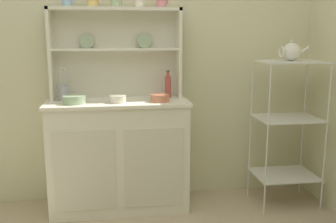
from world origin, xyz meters
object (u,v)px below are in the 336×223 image
(cup_sky_0, at_px, (67,0))
(jam_bottle, at_px, (168,86))
(hutch_cabinet, at_px, (119,154))
(hutch_shelf_unit, at_px, (116,46))
(porcelain_teapot, at_px, (291,52))
(bakers_rack, at_px, (287,118))
(bowl_mixing_large, at_px, (74,100))
(utensil_jar, at_px, (65,93))

(cup_sky_0, height_order, jam_bottle, cup_sky_0)
(hutch_cabinet, height_order, hutch_shelf_unit, hutch_shelf_unit)
(porcelain_teapot, bearing_deg, hutch_cabinet, 174.87)
(cup_sky_0, relative_size, jam_bottle, 0.42)
(bakers_rack, distance_m, porcelain_teapot, 0.51)
(bakers_rack, bearing_deg, cup_sky_0, 171.80)
(bakers_rack, xyz_separation_m, cup_sky_0, (-1.66, 0.24, 0.89))
(hutch_shelf_unit, bearing_deg, porcelain_teapot, -12.11)
(bowl_mixing_large, relative_size, porcelain_teapot, 0.74)
(cup_sky_0, xyz_separation_m, utensil_jar, (-0.05, -0.04, -0.68))
(hutch_shelf_unit, height_order, bowl_mixing_large, hutch_shelf_unit)
(bakers_rack, height_order, jam_bottle, bakers_rack)
(hutch_shelf_unit, distance_m, bakers_rack, 1.45)
(cup_sky_0, height_order, porcelain_teapot, cup_sky_0)
(cup_sky_0, xyz_separation_m, bowl_mixing_large, (0.04, -0.20, -0.71))
(hutch_shelf_unit, distance_m, cup_sky_0, 0.49)
(bakers_rack, relative_size, utensil_jar, 4.55)
(hutch_shelf_unit, bearing_deg, hutch_cabinet, -90.00)
(hutch_shelf_unit, distance_m, bowl_mixing_large, 0.54)
(utensil_jar, xyz_separation_m, porcelain_teapot, (1.71, -0.20, 0.31))
(hutch_shelf_unit, height_order, jam_bottle, hutch_shelf_unit)
(hutch_shelf_unit, bearing_deg, bakers_rack, -12.10)
(bakers_rack, xyz_separation_m, jam_bottle, (-0.92, 0.20, 0.24))
(hutch_shelf_unit, bearing_deg, cup_sky_0, -173.24)
(utensil_jar, bearing_deg, porcelain_teapot, -6.53)
(bakers_rack, bearing_deg, hutch_shelf_unit, 167.90)
(bakers_rack, bearing_deg, jam_bottle, 167.46)
(porcelain_teapot, bearing_deg, bakers_rack, -0.00)
(bakers_rack, height_order, cup_sky_0, cup_sky_0)
(porcelain_teapot, bearing_deg, cup_sky_0, 171.79)
(hutch_shelf_unit, distance_m, jam_bottle, 0.51)
(hutch_shelf_unit, relative_size, porcelain_teapot, 4.42)
(jam_bottle, relative_size, utensil_jar, 0.85)
(hutch_cabinet, height_order, utensil_jar, utensil_jar)
(hutch_shelf_unit, distance_m, utensil_jar, 0.53)
(cup_sky_0, height_order, bowl_mixing_large, cup_sky_0)
(utensil_jar, bearing_deg, cup_sky_0, 43.93)
(bakers_rack, relative_size, cup_sky_0, 12.60)
(hutch_cabinet, distance_m, porcelain_teapot, 1.53)
(cup_sky_0, relative_size, utensil_jar, 0.36)
(bowl_mixing_large, bearing_deg, hutch_cabinet, 13.17)
(hutch_cabinet, bearing_deg, utensil_jar, 168.87)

